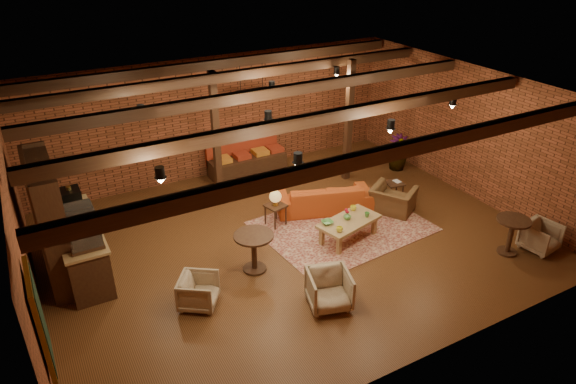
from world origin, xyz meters
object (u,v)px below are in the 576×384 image
side_table_lamp (275,199)px  armchair_far (541,235)px  armchair_a (198,290)px  side_table_book (394,184)px  round_table_left (254,246)px  round_table_right (512,231)px  sofa (324,197)px  armchair_right (393,196)px  armchair_b (329,288)px  plant_tall (402,118)px  coffee_table (348,222)px

side_table_lamp → armchair_far: bearing=-39.0°
armchair_a → side_table_book: size_ratio=1.37×
round_table_left → round_table_right: round_table_left is taller
sofa → armchair_right: size_ratio=2.34×
armchair_far → round_table_right: bearing=153.8°
armchair_a → armchair_b: size_ratio=0.87×
round_table_left → plant_tall: (5.56, 2.39, 0.94)m
side_table_lamp → armchair_a: size_ratio=1.31×
plant_tall → sofa: bearing=-162.2°
coffee_table → side_table_lamp: size_ratio=1.76×
armchair_right → armchair_far: armchair_right is taller
armchair_a → armchair_far: bearing=-69.6°
coffee_table → armchair_far: (3.31, -2.26, -0.09)m
armchair_b → round_table_left: bearing=130.3°
side_table_book → armchair_a: bearing=-164.9°
sofa → round_table_right: (2.38, -3.42, 0.20)m
round_table_left → armchair_b: bearing=-66.3°
round_table_right → plant_tall: bearing=81.3°
side_table_book → sofa: bearing=168.2°
sofa → armchair_far: 4.75m
round_table_left → armchair_right: 3.92m
sofa → side_table_book: sofa is taller
armchair_far → coffee_table: bearing=137.9°
coffee_table → armchair_right: 1.71m
round_table_right → armchair_far: (0.67, -0.22, -0.20)m
side_table_lamp → plant_tall: bearing=13.6°
armchair_far → side_table_lamp: bearing=133.2°
armchair_a → round_table_right: 6.40m
armchair_a → plant_tall: (6.89, 2.88, 1.15)m
side_table_book → round_table_right: size_ratio=0.60×
armchair_b → armchair_right: armchair_right is taller
round_table_left → round_table_right: bearing=-22.3°
round_table_right → plant_tall: 4.54m
armchair_far → plant_tall: bearing=82.2°
side_table_lamp → armchair_far: side_table_lamp is taller
sofa → armchair_far: (3.05, -3.64, 0.01)m
round_table_left → armchair_b: size_ratio=1.07×
round_table_left → armchair_right: bearing=7.8°
side_table_lamp → plant_tall: (4.39, 1.06, 0.83)m
sofa → armchair_b: armchair_b is taller
coffee_table → armchair_right: (1.63, 0.50, -0.00)m
side_table_lamp → plant_tall: 4.59m
armchair_a → coffee_table: bearing=-47.1°
coffee_table → side_table_lamp: side_table_lamp is taller
side_table_lamp → sofa: bearing=3.5°
armchair_far → plant_tall: (0.00, 4.62, 1.15)m
round_table_left → armchair_far: round_table_left is taller
sofa → round_table_right: bearing=143.3°
sofa → side_table_book: (1.82, -0.38, 0.09)m
sofa → side_table_book: size_ratio=4.68×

